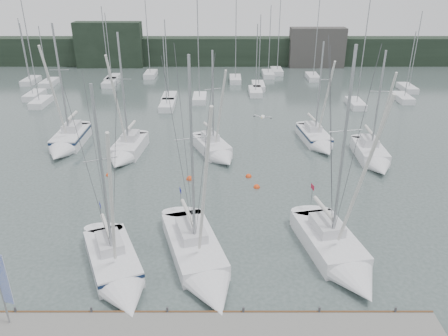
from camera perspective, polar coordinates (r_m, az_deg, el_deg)
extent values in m
plane|color=#414F4B|center=(27.55, -2.09, -13.11)|extent=(160.00, 160.00, 0.00)
cube|color=slate|center=(23.66, -2.52, -20.18)|extent=(24.00, 2.00, 0.40)
cube|color=black|center=(84.96, -0.68, 15.01)|extent=(90.00, 4.00, 5.00)
cube|color=black|center=(85.35, -14.76, 15.31)|extent=(12.00, 3.00, 8.00)
cube|color=#403E3B|center=(84.55, 12.04, 15.14)|extent=(10.00, 3.00, 7.00)
cube|color=silver|center=(74.71, -14.34, 11.22)|extent=(1.80, 4.50, 0.90)
cylinder|color=#929499|center=(73.23, -14.89, 15.18)|extent=(0.12, 0.12, 9.79)
cube|color=silver|center=(71.97, 22.81, 9.56)|extent=(1.80, 4.50, 0.90)
cylinder|color=#929499|center=(70.41, 23.74, 13.93)|extent=(0.12, 0.12, 10.57)
cube|color=silver|center=(75.07, 11.49, 11.55)|extent=(1.80, 4.50, 0.90)
cylinder|color=#929499|center=(73.33, 12.06, 16.94)|extent=(0.12, 0.12, 13.51)
cube|color=silver|center=(58.34, -7.41, 8.08)|extent=(1.80, 4.50, 0.90)
cylinder|color=#929499|center=(56.71, -7.73, 12.46)|extent=(0.12, 0.12, 8.44)
cube|color=silver|center=(64.21, -22.78, 7.91)|extent=(1.80, 4.50, 0.90)
cylinder|color=#929499|center=(62.28, -24.06, 14.16)|extent=(0.12, 0.12, 13.66)
cube|color=silver|center=(78.44, 6.90, 12.42)|extent=(1.80, 4.50, 0.90)
cylinder|color=#929499|center=(76.81, 7.21, 17.22)|extent=(0.12, 0.12, 12.51)
cube|color=silver|center=(72.03, -14.61, 10.70)|extent=(1.80, 4.50, 0.90)
cylinder|color=#929499|center=(70.42, -15.24, 15.27)|extent=(0.12, 0.12, 10.95)
cube|color=silver|center=(77.45, -23.91, 10.35)|extent=(1.80, 4.50, 0.90)
cylinder|color=#929499|center=(76.08, -24.72, 13.90)|extent=(0.12, 0.12, 9.16)
cube|color=silver|center=(76.01, 5.76, 12.07)|extent=(1.80, 4.50, 0.90)
cylinder|color=#929499|center=(74.48, 5.99, 16.32)|extent=(0.12, 0.12, 10.64)
cube|color=silver|center=(76.59, -9.55, 11.96)|extent=(1.80, 4.50, 0.90)
cylinder|color=#929499|center=(74.98, -9.97, 16.65)|extent=(0.12, 0.12, 11.93)
cube|color=silver|center=(61.75, -7.17, 9.03)|extent=(1.80, 4.50, 0.90)
cylinder|color=#929499|center=(60.02, -7.51, 13.92)|extent=(0.12, 0.12, 10.03)
cube|color=silver|center=(64.70, 4.12, 9.89)|extent=(1.80, 4.50, 0.90)
cylinder|color=#929499|center=(63.12, 4.29, 14.16)|extent=(0.12, 0.12, 9.10)
cube|color=silver|center=(61.19, 16.80, 8.02)|extent=(1.80, 4.50, 0.90)
cylinder|color=#929499|center=(59.16, 17.81, 14.65)|extent=(0.12, 0.12, 13.71)
cube|color=silver|center=(68.14, -23.49, 8.68)|extent=(1.80, 4.50, 0.90)
cylinder|color=#929499|center=(66.63, -24.41, 12.79)|extent=(0.12, 0.12, 9.40)
cube|color=silver|center=(74.99, -21.85, 10.27)|extent=(1.80, 4.50, 0.90)
cylinder|color=#929499|center=(73.66, -22.55, 13.57)|extent=(0.12, 0.12, 8.18)
cube|color=silver|center=(67.98, 4.49, 10.60)|extent=(1.80, 4.50, 0.90)
cylinder|color=#929499|center=(66.37, 4.69, 15.06)|extent=(0.12, 0.12, 10.00)
cube|color=silver|center=(66.14, 22.31, 8.44)|extent=(1.80, 4.50, 0.90)
cylinder|color=#929499|center=(64.67, 23.14, 12.31)|extent=(0.12, 0.12, 8.55)
cube|color=silver|center=(72.02, 1.49, 11.48)|extent=(1.80, 4.50, 0.90)
cylinder|color=#929499|center=(70.24, 1.56, 16.96)|extent=(0.12, 0.12, 13.13)
cube|color=silver|center=(61.19, -3.19, 9.04)|extent=(1.80, 4.50, 0.90)
cylinder|color=#929499|center=(59.22, -3.38, 15.19)|extent=(0.12, 0.12, 12.57)
cube|color=silver|center=(28.47, -14.33, -11.55)|extent=(4.73, 6.32, 1.36)
cone|color=silver|center=(25.26, -12.52, -16.73)|extent=(3.40, 3.32, 2.63)
cube|color=silver|center=(28.28, -14.72, -9.40)|extent=(2.25, 2.69, 0.63)
cylinder|color=#929499|center=(25.13, -15.56, -1.10)|extent=(0.16, 0.16, 10.47)
cylinder|color=silver|center=(28.44, -15.15, -7.30)|extent=(1.37, 2.67, 0.25)
cube|color=#0F1D38|center=(28.21, -14.43, -10.80)|extent=(4.75, 6.35, 0.23)
cube|color=navy|center=(29.84, -15.89, -4.67)|extent=(0.22, 0.46, 0.33)
cube|color=silver|center=(28.83, -4.01, -10.22)|extent=(4.78, 7.49, 1.35)
cone|color=silver|center=(25.03, -1.27, -16.49)|extent=(3.62, 3.69, 2.88)
cube|color=silver|center=(28.64, -4.28, -8.10)|extent=(2.33, 3.12, 0.63)
cylinder|color=#929499|center=(25.21, -4.19, 1.39)|extent=(0.16, 0.16, 11.70)
cylinder|color=silver|center=(29.00, -4.76, -5.79)|extent=(1.23, 3.32, 0.25)
cube|color=navy|center=(30.71, -5.72, -2.93)|extent=(0.16, 0.47, 0.32)
cube|color=silver|center=(29.82, 13.47, -9.52)|extent=(4.13, 6.57, 1.47)
cone|color=silver|center=(26.77, 17.39, -14.54)|extent=(3.42, 3.16, 2.95)
cube|color=silver|center=(29.61, 13.29, -7.27)|extent=(2.09, 2.72, 0.69)
cylinder|color=#929499|center=(26.34, 15.30, 2.24)|extent=(0.18, 0.18, 12.05)
cylinder|color=silver|center=(29.73, 12.89, -5.11)|extent=(0.88, 2.97, 0.28)
cube|color=#A6162F|center=(31.09, 11.49, -2.44)|extent=(0.13, 0.52, 0.35)
cube|color=silver|center=(48.63, -19.28, 3.60)|extent=(2.70, 5.85, 1.61)
cone|color=silver|center=(44.98, -20.87, 1.66)|extent=(2.69, 2.51, 2.68)
cube|color=silver|center=(48.72, -19.29, 5.12)|extent=(1.48, 2.34, 0.75)
cylinder|color=#929499|center=(46.50, -20.52, 10.60)|extent=(0.19, 0.19, 10.89)
cylinder|color=silver|center=(48.99, -19.23, 6.44)|extent=(0.31, 2.86, 0.30)
cube|color=#0F1D38|center=(48.45, -19.37, 4.19)|extent=(2.72, 5.87, 0.27)
cube|color=silver|center=(44.71, -12.18, 2.60)|extent=(3.00, 5.38, 1.51)
cone|color=silver|center=(41.50, -13.64, 0.67)|extent=(2.72, 2.45, 2.51)
cube|color=silver|center=(44.76, -12.13, 4.15)|extent=(1.58, 2.19, 0.70)
cylinder|color=#929499|center=(42.53, -13.05, 9.89)|extent=(0.18, 0.18, 10.46)
cylinder|color=silver|center=(44.93, -12.03, 5.47)|extent=(0.53, 2.54, 0.28)
cube|color=silver|center=(43.68, -1.55, 2.62)|extent=(4.05, 5.36, 1.48)
cone|color=silver|center=(40.74, 0.21, 0.94)|extent=(2.98, 2.82, 2.37)
cube|color=silver|center=(43.71, -1.80, 4.16)|extent=(1.95, 2.28, 0.69)
cylinder|color=#929499|center=(41.69, -1.46, 9.09)|extent=(0.18, 0.18, 8.92)
cylinder|color=silver|center=(43.83, -2.04, 5.45)|extent=(1.16, 2.28, 0.28)
cube|color=silver|center=(47.62, 11.63, 3.99)|extent=(3.05, 5.57, 1.38)
cone|color=silver|center=(44.31, 13.14, 2.25)|extent=(2.66, 2.56, 2.39)
cube|color=silver|center=(47.69, 11.56, 5.32)|extent=(1.58, 2.27, 0.64)
cylinder|color=#929499|center=(45.70, 12.35, 10.07)|extent=(0.17, 0.17, 9.27)
cylinder|color=silver|center=(47.97, 11.42, 6.49)|extent=(0.59, 2.60, 0.26)
cube|color=#0F1D38|center=(47.47, 11.68, 4.51)|extent=(3.07, 5.59, 0.23)
cube|color=silver|center=(44.78, 18.43, 1.88)|extent=(2.62, 5.36, 1.48)
cone|color=silver|center=(41.48, 19.79, -0.16)|extent=(2.54, 2.34, 2.47)
cube|color=silver|center=(44.83, 18.45, 3.40)|extent=(1.42, 2.16, 0.69)
cylinder|color=#929499|center=(42.77, 19.52, 8.24)|extent=(0.18, 0.18, 9.14)
cylinder|color=silver|center=(45.04, 18.41, 4.72)|extent=(0.35, 2.59, 0.28)
sphere|color=#E64214|center=(38.35, -4.50, -1.47)|extent=(0.61, 0.61, 0.61)
sphere|color=#E64214|center=(38.74, 3.22, -1.14)|extent=(0.54, 0.54, 0.54)
sphere|color=#E64214|center=(40.27, -14.83, -0.94)|extent=(0.49, 0.49, 0.49)
cylinder|color=#929499|center=(24.72, -27.18, -13.80)|extent=(0.08, 0.08, 4.41)
cube|color=blue|center=(24.15, -26.88, -12.84)|extent=(0.57, 0.20, 2.94)
ellipsoid|color=white|center=(26.08, 5.07, 6.68)|extent=(0.39, 0.51, 0.21)
cube|color=gray|center=(26.16, 4.45, 6.80)|extent=(0.49, 0.31, 0.11)
cube|color=gray|center=(25.99, 5.69, 6.64)|extent=(0.49, 0.31, 0.11)
sphere|color=#E64214|center=(36.93, 4.29, -2.55)|extent=(0.55, 0.55, 0.55)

